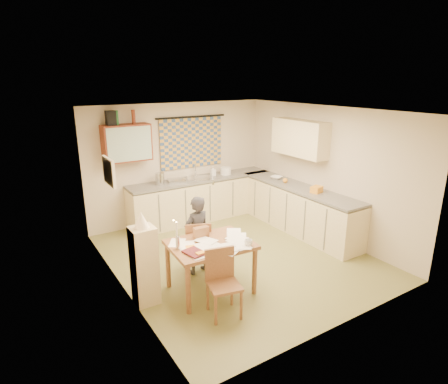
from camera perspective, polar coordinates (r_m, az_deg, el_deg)
floor at (r=6.63m, az=2.04°, el=-9.85°), size 4.00×4.50×0.02m
ceiling at (r=5.93m, az=2.30°, el=12.42°), size 4.00×4.50×0.02m
wall_back at (r=8.07m, az=-6.92°, el=4.50°), size 4.00×0.02×2.50m
wall_front at (r=4.59m, az=18.35°, el=-6.14°), size 4.00×0.02×2.50m
wall_left at (r=5.35m, az=-15.96°, el=-2.60°), size 0.02×4.50×2.50m
wall_right at (r=7.45m, az=15.08°, el=2.96°), size 0.02×4.50×2.50m
window_blind at (r=8.09m, az=-4.97°, el=7.47°), size 1.45×0.03×1.05m
curtain_rod at (r=8.00m, az=-5.00°, el=11.34°), size 1.60×0.04×0.04m
wall_cabinet at (r=7.39m, az=-14.60°, el=7.26°), size 0.90×0.34×0.70m
wall_cabinet_glass at (r=7.23m, az=-14.17°, el=7.08°), size 0.84×0.02×0.64m
upper_cabinet_right at (r=7.58m, az=11.45°, el=8.09°), size 0.34×1.30×0.70m
framed_print at (r=5.60m, az=-17.13°, el=3.00°), size 0.04×0.50×0.40m
print_canvas at (r=5.61m, az=-16.88°, el=3.03°), size 0.01×0.42×0.32m
counter_back at (r=8.19m, az=-3.19°, el=-1.00°), size 3.30×0.62×0.92m
counter_right at (r=7.69m, az=11.14°, el=-2.53°), size 0.62×2.95×0.92m
stove at (r=7.00m, az=17.26°, el=-5.13°), size 0.56×0.56×0.88m
sink at (r=8.04m, az=-3.66°, el=1.82°), size 0.69×0.64×0.10m
tap at (r=8.14m, az=-4.38°, el=3.31°), size 0.03×0.03×0.28m
dish_rack at (r=7.78m, az=-7.28°, el=1.73°), size 0.42×0.38×0.06m
kettle at (r=7.62m, az=-9.75°, el=1.99°), size 0.24×0.24×0.24m
mixing_bowl at (r=8.33m, az=0.25°, el=3.25°), size 0.26×0.26×0.16m
soap_bottle at (r=8.21m, az=-1.68°, el=3.23°), size 0.12×0.12×0.21m
bowl at (r=8.04m, az=7.99°, el=2.19°), size 0.36×0.36×0.06m
orange_bag at (r=7.22m, az=13.93°, el=0.38°), size 0.25×0.21×0.12m
fruit_orange at (r=7.76m, az=9.32°, el=1.74°), size 0.10×0.10×0.10m
speaker at (r=7.25m, az=-16.89°, el=10.74°), size 0.17×0.21×0.26m
bottle_green at (r=7.28m, az=-16.05°, el=10.83°), size 0.07×0.07×0.26m
bottle_brown at (r=7.38m, az=-13.64°, el=11.08°), size 0.08×0.08×0.26m
dining_table at (r=5.50m, az=-2.05°, el=-11.26°), size 1.20×0.94×0.75m
chair_far at (r=6.04m, az=-4.02°, el=-9.69°), size 0.51×0.51×0.88m
chair_near at (r=5.05m, az=-0.05°, el=-15.49°), size 0.48×0.48×0.88m
person at (r=5.88m, az=-4.14°, el=-6.58°), size 0.56×0.45×1.27m
shelf_stand at (r=5.25m, az=-12.02°, el=-10.94°), size 0.32×0.30×1.11m
lampshade at (r=4.98m, az=-12.49°, el=-4.15°), size 0.20×0.20×0.22m
letter_rack at (r=5.49m, az=-3.51°, el=-6.14°), size 0.22×0.11×0.16m
mug at (r=5.24m, az=3.74°, el=-7.73°), size 0.17×0.17×0.09m
magazine at (r=4.98m, az=-5.57°, el=-9.56°), size 0.33×0.38×0.03m
book at (r=5.11m, az=-5.66°, el=-8.86°), size 0.35×0.39×0.02m
orange_box at (r=4.99m, az=-3.57°, el=-9.38°), size 0.12×0.09×0.04m
eyeglasses at (r=5.15m, az=1.30°, el=-8.59°), size 0.14×0.06×0.02m
candle_holder at (r=5.16m, az=-7.05°, el=-7.70°), size 0.07×0.07×0.18m
candle at (r=5.06m, az=-7.22°, el=-5.72°), size 0.03×0.03×0.22m
candle_flame at (r=5.05m, az=-7.71°, el=-4.30°), size 0.02×0.02×0.02m
papers at (r=5.28m, az=-0.48°, el=-7.89°), size 1.22×0.97×0.02m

